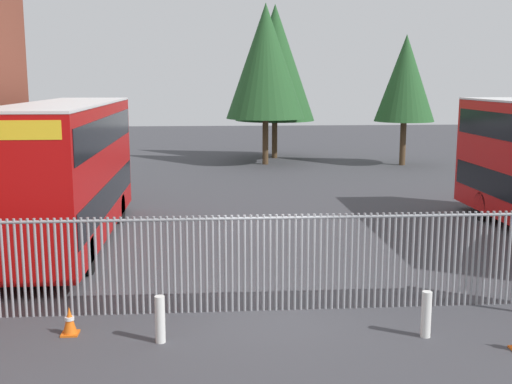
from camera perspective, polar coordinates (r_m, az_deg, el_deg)
The scene contains 9 objects.
ground_plane at distance 22.30m, azimuth -0.77°, elevation -3.28°, with size 100.00×100.00×0.00m, color #3D3D42.
palisade_fence at distance 14.23m, azimuth -2.72°, elevation -6.10°, with size 13.92×0.14×2.35m.
double_decker_bus_behind_fence_left at distance 20.73m, azimuth -16.36°, elevation 2.11°, with size 2.54×10.81×4.42m.
bollard_near_left at distance 12.96m, azimuth -8.53°, elevation -11.13°, with size 0.20×0.20×0.95m, color silver.
bollard_center_front at distance 13.52m, azimuth 14.90°, elevation -10.46°, with size 0.20×0.20×0.95m, color silver.
traffic_cone_mid_forecourt at distance 13.78m, azimuth -16.24°, elevation -10.95°, with size 0.34×0.34×0.59m.
tree_tall_back at distance 38.89m, azimuth 0.86°, elevation 11.54°, with size 4.73×4.73×9.56m.
tree_short_side at distance 39.53m, azimuth 13.14°, elevation 9.80°, with size 3.56×3.56×7.73m.
tree_mid_row at distance 42.06m, azimuth 1.70°, elevation 11.39°, with size 5.16×5.16×9.84m.
Camera 1 is at (-1.33, -13.66, 5.12)m, focal length 44.99 mm.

